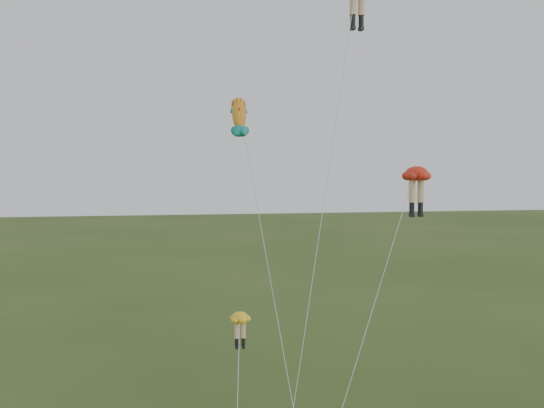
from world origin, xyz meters
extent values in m
cylinder|color=#E8BD89|center=(5.53, 6.88, 23.05)|extent=(0.37, 0.37, 1.27)
cylinder|color=black|center=(5.53, 6.88, 22.10)|extent=(0.29, 0.29, 0.63)
cube|color=black|center=(5.53, 6.88, 21.69)|extent=(0.27, 0.40, 0.18)
cylinder|color=#E8BD89|center=(6.03, 6.96, 23.05)|extent=(0.37, 0.37, 1.27)
cylinder|color=black|center=(6.03, 6.96, 22.10)|extent=(0.29, 0.29, 0.63)
cube|color=black|center=(6.03, 6.96, 21.69)|extent=(0.27, 0.40, 0.18)
cylinder|color=silver|center=(2.92, 2.98, 12.33)|extent=(5.76, 7.92, 24.22)
ellipsoid|color=red|center=(9.03, 6.10, 13.75)|extent=(1.67, 1.67, 0.82)
cylinder|color=#E8BD89|center=(8.78, 6.11, 12.78)|extent=(0.37, 0.37, 1.26)
cylinder|color=black|center=(8.78, 6.11, 11.84)|extent=(0.29, 0.29, 0.63)
cube|color=black|center=(8.78, 6.11, 11.43)|extent=(0.21, 0.37, 0.18)
cylinder|color=#E8BD89|center=(9.28, 6.10, 12.78)|extent=(0.37, 0.37, 1.26)
cylinder|color=black|center=(9.28, 6.10, 11.84)|extent=(0.29, 0.29, 0.63)
cube|color=black|center=(9.28, 6.10, 11.43)|extent=(0.21, 0.37, 0.18)
cylinder|color=silver|center=(5.00, 1.77, 7.19)|extent=(8.10, 8.71, 13.95)
ellipsoid|color=yellow|center=(-1.33, 1.87, 7.20)|extent=(1.05, 1.05, 0.50)
cylinder|color=#E8BD89|center=(-1.49, 1.88, 6.60)|extent=(0.22, 0.22, 0.77)
cylinder|color=black|center=(-1.49, 1.88, 6.02)|extent=(0.17, 0.17, 0.38)
cube|color=black|center=(-1.49, 1.88, 5.78)|extent=(0.13, 0.23, 0.11)
cylinder|color=#E8BD89|center=(-1.18, 1.87, 6.60)|extent=(0.22, 0.22, 0.77)
cylinder|color=black|center=(-1.18, 1.87, 6.02)|extent=(0.17, 0.17, 0.38)
cube|color=black|center=(-1.18, 1.87, 5.78)|extent=(0.13, 0.23, 0.11)
ellipsoid|color=yellow|center=(-0.56, 8.50, 17.08)|extent=(1.11, 2.82, 2.46)
sphere|color=yellow|center=(-0.56, 8.50, 17.08)|extent=(0.99, 1.33, 1.26)
cone|color=teal|center=(-0.56, 8.50, 17.08)|extent=(0.79, 1.22, 1.22)
cone|color=teal|center=(-0.56, 8.50, 17.08)|extent=(0.79, 1.22, 1.22)
cone|color=teal|center=(-0.56, 8.50, 17.08)|extent=(0.45, 0.68, 0.68)
cone|color=teal|center=(-0.56, 8.50, 17.08)|extent=(0.45, 0.68, 0.68)
cone|color=#AD3112|center=(-0.56, 8.50, 17.08)|extent=(0.49, 0.69, 0.67)
cylinder|color=silver|center=(0.31, 3.44, 8.65)|extent=(1.77, 10.16, 16.88)
camera|label=1|loc=(-4.58, -25.53, 14.20)|focal=40.00mm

